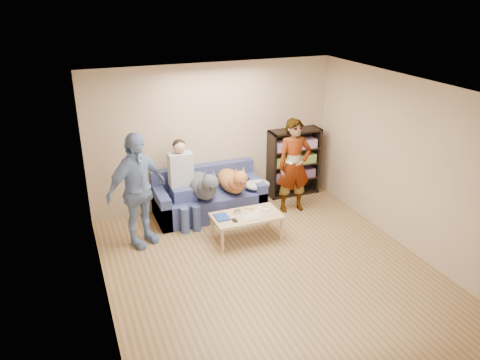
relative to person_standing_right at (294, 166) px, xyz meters
name	(u,v)px	position (x,y,z in m)	size (l,w,h in m)	color
ground	(271,271)	(-1.21, -1.68, -0.85)	(5.00, 5.00, 0.00)	olive
ceiling	(276,91)	(-1.21, -1.68, 1.75)	(5.00, 5.00, 0.00)	white
wall_back	(213,136)	(-1.21, 0.82, 0.45)	(4.50, 4.50, 0.00)	tan
wall_front	(396,294)	(-1.21, -4.18, 0.45)	(4.50, 4.50, 0.00)	tan
wall_left	(99,216)	(-3.46, -1.68, 0.45)	(5.00, 5.00, 0.00)	tan
wall_right	(409,166)	(1.04, -1.68, 0.45)	(5.00, 5.00, 0.00)	tan
blanket	(257,185)	(-0.62, 0.20, -0.34)	(0.46, 0.39, 0.16)	#B4B5BA
person_standing_right	(294,166)	(0.00, 0.00, 0.00)	(0.62, 0.41, 1.70)	gray
person_standing_left	(137,190)	(-2.79, -0.20, 0.06)	(1.07, 0.45, 1.82)	#7E97C9
held_controller	(290,163)	(-0.20, -0.20, 0.16)	(0.04, 0.12, 0.03)	white
notebook_blue	(222,217)	(-1.58, -0.63, -0.42)	(0.20, 0.26, 0.03)	navy
papers	(252,217)	(-1.13, -0.78, -0.42)	(0.26, 0.20, 0.01)	silver
magazine	(253,215)	(-1.10, -0.76, -0.41)	(0.22, 0.17, 0.01)	beige
camera_silver	(237,212)	(-1.30, -0.56, -0.41)	(0.11, 0.06, 0.05)	#ABABB0
controller_a	(260,209)	(-0.90, -0.58, -0.42)	(0.04, 0.13, 0.03)	white
controller_b	(267,210)	(-0.82, -0.66, -0.42)	(0.09, 0.06, 0.03)	white
headphone_cup_a	(259,213)	(-0.98, -0.70, -0.42)	(0.07, 0.07, 0.02)	white
headphone_cup_b	(257,211)	(-0.98, -0.62, -0.42)	(0.07, 0.07, 0.02)	white
pen_orange	(249,219)	(-1.20, -0.84, -0.43)	(0.01, 0.01, 0.14)	orange
pen_black	(249,209)	(-1.06, -0.50, -0.43)	(0.01, 0.01, 0.14)	black
wallet	(235,220)	(-1.43, -0.80, -0.42)	(0.07, 0.12, 0.01)	black
sofa	(209,199)	(-1.46, 0.42, -0.57)	(1.90, 0.85, 0.82)	#515B93
person_seated	(183,180)	(-1.95, 0.29, -0.08)	(0.40, 0.73, 1.47)	#3F4B8B
dog_gray	(203,185)	(-1.62, 0.19, -0.20)	(0.45, 1.27, 0.65)	#484951
dog_tan	(233,181)	(-1.07, 0.24, -0.22)	(0.41, 1.16, 0.59)	#AA5D34
coffee_table	(247,218)	(-1.18, -0.68, -0.48)	(1.10, 0.60, 0.42)	#DAAD86
bookshelf	(293,161)	(0.34, 0.65, -0.17)	(1.00, 0.34, 1.30)	black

